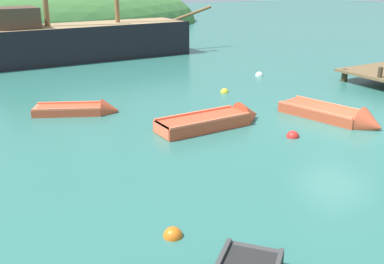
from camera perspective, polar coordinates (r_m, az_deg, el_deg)
ground_plane at (r=16.34m, az=18.17°, el=1.18°), size 120.00×120.00×0.00m
shore_hill at (r=46.68m, az=-20.85°, el=12.24°), size 36.45×20.25×10.48m
sailing_ship at (r=28.04m, az=-13.96°, el=10.55°), size 15.49×3.46×11.10m
rowboat_outer_right at (r=16.99m, az=-13.65°, el=2.57°), size 3.16×2.17×0.92m
rowboat_far at (r=15.18m, az=3.21°, el=1.32°), size 3.90×1.20×1.06m
rowboat_center at (r=16.47m, az=17.96°, el=1.76°), size 1.98×3.86×1.13m
buoy_yellow at (r=19.55m, az=4.13°, el=5.03°), size 0.36×0.36×0.36m
buoy_orange at (r=9.03m, az=-2.44°, el=-13.05°), size 0.38×0.38×0.38m
buoy_white at (r=23.04m, az=8.50°, el=7.08°), size 0.39×0.39×0.39m
buoy_red at (r=14.49m, az=12.63°, el=-0.60°), size 0.40×0.40×0.40m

